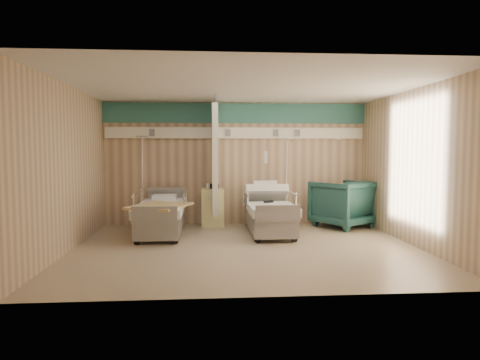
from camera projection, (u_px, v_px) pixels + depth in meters
name	position (u px, v px, depth m)	size (l,w,h in m)	color
ground	(246.00, 248.00, 7.46)	(6.00, 5.00, 0.00)	tan
room_walls	(243.00, 141.00, 7.58)	(6.04, 5.04, 2.82)	tan
bed_right	(269.00, 218.00, 8.78)	(1.00, 2.16, 0.63)	white
bed_left	(161.00, 219.00, 8.61)	(1.00, 2.16, 0.63)	white
bedside_cabinet	(213.00, 207.00, 9.58)	(0.50, 0.48, 0.85)	#F0E996
visitor_armchair	(343.00, 204.00, 9.49)	(1.12, 1.15, 1.05)	#1B4540
waffle_blanket	(343.00, 179.00, 9.39)	(0.69, 0.61, 0.08)	white
iv_stand_right	(286.00, 209.00, 9.60)	(0.35, 0.35, 1.93)	silver
iv_stand_left	(143.00, 209.00, 9.40)	(0.36, 0.36, 2.02)	silver
call_remote	(269.00, 202.00, 8.78)	(0.19, 0.08, 0.04)	black
tan_blanket	(160.00, 206.00, 8.13)	(0.92, 1.15, 0.04)	tan
toiletry_bag	(214.00, 186.00, 9.57)	(0.19, 0.12, 0.11)	black
white_cup	(208.00, 186.00, 9.50)	(0.09, 0.09, 0.13)	white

